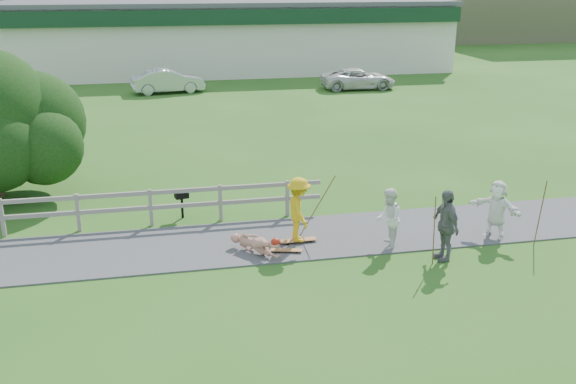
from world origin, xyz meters
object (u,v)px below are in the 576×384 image
object	(u,v)px
skater_rider	(299,213)
skater_fallen	(255,244)
spectator_b	(445,225)
car_silver	(168,81)
spectator_a	(388,219)
spectator_d	(496,209)
car_white	(358,79)
bbq	(182,205)

from	to	relation	value
skater_rider	skater_fallen	world-z (taller)	skater_rider
spectator_b	car_silver	distance (m)	26.83
skater_fallen	car_silver	size ratio (longest dim) A/B	0.35
skater_rider	car_silver	size ratio (longest dim) A/B	0.40
skater_rider	spectator_a	xyz separation A→B (m)	(2.25, -0.73, -0.06)
skater_fallen	spectator_b	size ratio (longest dim) A/B	0.83
spectator_d	spectator_a	bearing A→B (deg)	-122.46
skater_fallen	car_white	world-z (taller)	car_white
skater_fallen	spectator_b	bearing A→B (deg)	-53.60
spectator_b	car_white	xyz separation A→B (m)	(5.66, 25.08, -0.28)
car_silver	car_white	bearing A→B (deg)	-103.20
car_silver	car_white	xyz separation A→B (m)	(11.85, -1.02, -0.07)
spectator_a	spectator_b	world-z (taller)	spectator_b
spectator_b	car_white	bearing A→B (deg)	161.70
skater_rider	bbq	xyz separation A→B (m)	(-2.97, 2.59, -0.46)
spectator_a	bbq	world-z (taller)	spectator_a
spectator_a	spectator_d	distance (m)	3.12
car_white	skater_fallen	bearing A→B (deg)	158.31
spectator_a	bbq	bearing A→B (deg)	-101.54
skater_rider	spectator_b	bearing A→B (deg)	-118.61
spectator_d	car_silver	size ratio (longest dim) A/B	0.38
skater_fallen	spectator_d	bearing A→B (deg)	-40.55
car_silver	bbq	xyz separation A→B (m)	(-0.18, -21.82, -0.30)
skater_rider	spectator_b	size ratio (longest dim) A/B	0.95
spectator_a	spectator_b	size ratio (longest dim) A/B	0.88
skater_rider	spectator_a	bearing A→B (deg)	-110.12
spectator_d	car_silver	xyz separation A→B (m)	(-8.15, 25.08, -0.10)
spectator_d	car_white	size ratio (longest dim) A/B	0.35
spectator_a	spectator_b	xyz separation A→B (m)	(1.15, -0.96, 0.11)
car_silver	spectator_b	bearing A→B (deg)	-174.94
skater_rider	spectator_a	size ratio (longest dim) A/B	1.07
skater_rider	skater_fallen	distance (m)	1.46
bbq	skater_rider	bearing A→B (deg)	-53.08
spectator_a	spectator_b	distance (m)	1.50
skater_fallen	car_white	distance (m)	25.98
spectator_a	car_silver	xyz separation A→B (m)	(-5.03, 25.14, -0.10)
spectator_b	car_silver	world-z (taller)	spectator_b
skater_fallen	car_silver	bearing A→B (deg)	54.84
spectator_a	car_white	bearing A→B (deg)	-174.87
spectator_b	spectator_a	bearing A→B (deg)	-135.52
skater_rider	spectator_d	bearing A→B (deg)	-99.24
skater_rider	car_white	xyz separation A→B (m)	(9.06, 23.39, -0.23)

